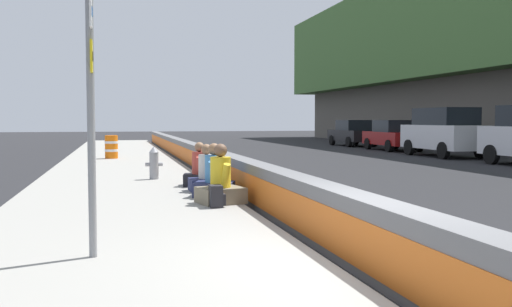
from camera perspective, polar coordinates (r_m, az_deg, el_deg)
name	(u,v)px	position (r m, az deg, el deg)	size (l,w,h in m)	color
ground_plane	(375,276)	(6.69, 11.62, -11.70)	(160.00, 160.00, 0.00)	#232326
sidewalk_strip	(131,285)	(6.07, -12.23, -12.59)	(80.00, 4.40, 0.14)	gray
jersey_barrier	(375,238)	(6.60, 11.63, -8.14)	(76.00, 0.45, 0.85)	slate
route_sign_post	(91,76)	(6.90, -15.97, 7.40)	(0.44, 0.09, 3.60)	gray
fire_hydrant	(154,162)	(15.67, -10.03, -0.88)	(0.26, 0.46, 0.88)	gray
seated_person_foreground	(221,185)	(11.03, -3.51, -3.08)	(0.87, 0.96, 1.14)	#706651
seated_person_middle	(214,180)	(12.03, -4.15, -2.60)	(0.90, 0.97, 1.11)	#23284C
seated_person_rear	(207,176)	(12.94, -4.90, -2.25)	(0.67, 0.77, 1.05)	#23284C
seated_person_far	(200,172)	(14.00, -5.59, -1.83)	(0.77, 0.86, 1.05)	black
backpack	(216,196)	(10.57, -3.93, -4.25)	(0.32, 0.28, 0.40)	#232328
construction_barrel	(111,147)	(24.43, -14.07, 0.65)	(0.54, 0.54, 0.95)	orange
parked_car_fourth	(444,131)	(28.28, 18.04, 2.08)	(4.82, 2.10, 2.28)	silver
parked_car_midline	(393,135)	(33.27, 13.34, 1.77)	(4.56, 2.07, 1.71)	maroon
parked_car_far	(353,133)	(38.48, 9.52, 2.02)	(4.51, 1.97, 1.71)	black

